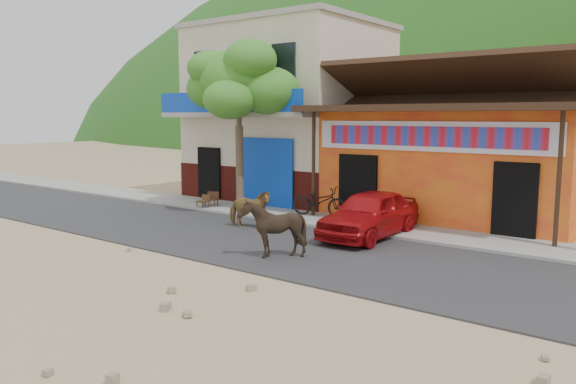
% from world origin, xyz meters
% --- Properties ---
extents(ground, '(120.00, 120.00, 0.00)m').
position_xyz_m(ground, '(0.00, 0.00, 0.00)').
color(ground, '#9E825B').
rests_on(ground, ground).
extents(road, '(60.00, 5.00, 0.04)m').
position_xyz_m(road, '(0.00, 2.50, 0.02)').
color(road, '#28282B').
rests_on(road, ground).
extents(sidewalk, '(60.00, 2.00, 0.12)m').
position_xyz_m(sidewalk, '(0.00, 6.00, 0.06)').
color(sidewalk, gray).
rests_on(sidewalk, ground).
extents(dance_club, '(8.00, 6.00, 3.60)m').
position_xyz_m(dance_club, '(2.00, 10.00, 1.80)').
color(dance_club, orange).
rests_on(dance_club, ground).
extents(cafe_building, '(7.00, 6.00, 7.00)m').
position_xyz_m(cafe_building, '(-5.50, 10.00, 3.50)').
color(cafe_building, beige).
rests_on(cafe_building, ground).
extents(tree, '(3.00, 3.00, 6.00)m').
position_xyz_m(tree, '(-4.60, 5.80, 3.12)').
color(tree, '#2D721E').
rests_on(tree, sidewalk).
extents(cow_tan, '(1.54, 1.13, 1.19)m').
position_xyz_m(cow_tan, '(-2.34, 3.74, 0.63)').
color(cow_tan, olive).
rests_on(cow_tan, road).
extents(cow_dark, '(1.38, 1.24, 1.44)m').
position_xyz_m(cow_dark, '(0.51, 1.33, 0.76)').
color(cow_dark, black).
rests_on(cow_dark, road).
extents(red_car, '(1.63, 3.95, 1.34)m').
position_xyz_m(red_car, '(1.25, 4.80, 0.71)').
color(red_car, '#A60B0F').
rests_on(red_car, road).
extents(scooter, '(2.02, 1.03, 1.01)m').
position_xyz_m(scooter, '(-1.50, 6.33, 0.63)').
color(scooter, black).
rests_on(scooter, sidewalk).
extents(cafe_chair_left, '(0.40, 0.40, 0.83)m').
position_xyz_m(cafe_chair_left, '(-6.00, 5.30, 0.54)').
color(cafe_chair_left, '#4C3119').
rests_on(cafe_chair_left, sidewalk).
extents(cafe_chair_right, '(0.58, 0.58, 0.94)m').
position_xyz_m(cafe_chair_right, '(-6.00, 5.75, 0.59)').
color(cafe_chair_right, '#522B1B').
rests_on(cafe_chair_right, sidewalk).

